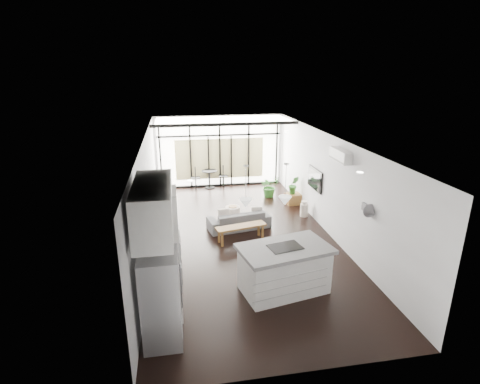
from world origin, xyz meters
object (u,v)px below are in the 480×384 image
object	(u,v)px
island	(284,269)
fridge	(161,298)
milk_can	(304,209)
pouf	(233,212)
sofa	(239,217)
tv	(315,179)
console_bench	(241,233)

from	to	relation	value
island	fridge	distance (m)	2.76
fridge	milk_can	world-z (taller)	fridge
pouf	milk_can	world-z (taller)	milk_can
island	pouf	size ratio (longest dim) A/B	4.01
sofa	tv	xyz separation A→B (m)	(2.43, 0.34, 0.94)
console_bench	pouf	world-z (taller)	console_bench
console_bench	pouf	xyz separation A→B (m)	(0.03, 1.66, -0.04)
island	milk_can	xyz separation A→B (m)	(1.83, 3.95, -0.26)
fridge	tv	xyz separation A→B (m)	(4.55, 4.85, 0.46)
sofa	milk_can	xyz separation A→B (m)	(2.22, 0.56, -0.10)
fridge	console_bench	bearing A→B (deg)	60.90
sofa	console_bench	bearing A→B (deg)	73.97
island	milk_can	world-z (taller)	island
pouf	milk_can	distance (m)	2.30
milk_can	tv	size ratio (longest dim) A/B	0.47
milk_can	sofa	bearing A→B (deg)	-165.94
island	milk_can	size ratio (longest dim) A/B	3.67
fridge	island	bearing A→B (deg)	24.04
console_bench	sofa	bearing A→B (deg)	71.84
sofa	pouf	world-z (taller)	sofa
fridge	tv	distance (m)	6.67
milk_can	tv	bearing A→B (deg)	-45.53
sofa	tv	size ratio (longest dim) A/B	1.66
island	tv	world-z (taller)	tv
fridge	milk_can	distance (m)	6.69
island	console_bench	xyz separation A→B (m)	(-0.48, 2.53, -0.29)
console_bench	island	bearing A→B (deg)	-91.61
fridge	console_bench	distance (m)	4.22
sofa	milk_can	size ratio (longest dim) A/B	3.58
fridge	sofa	world-z (taller)	fridge
sofa	console_bench	size ratio (longest dim) A/B	1.31
console_bench	milk_can	size ratio (longest dim) A/B	2.74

